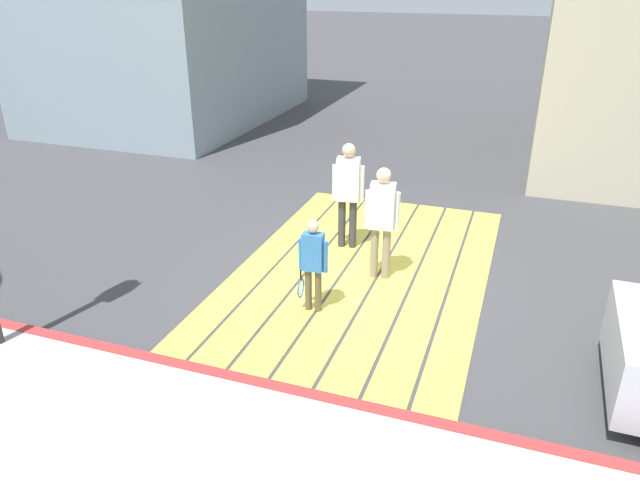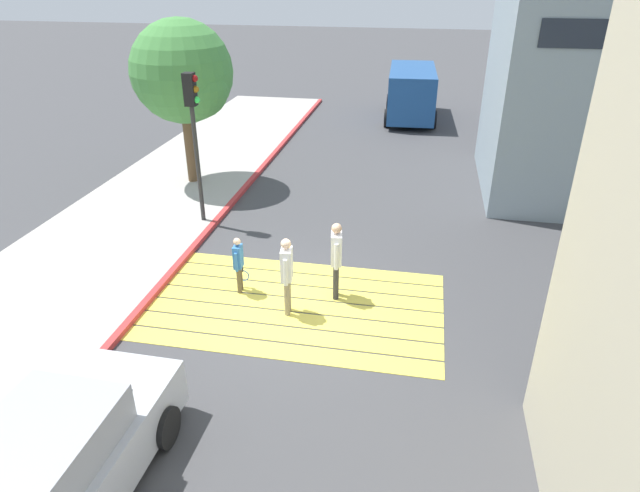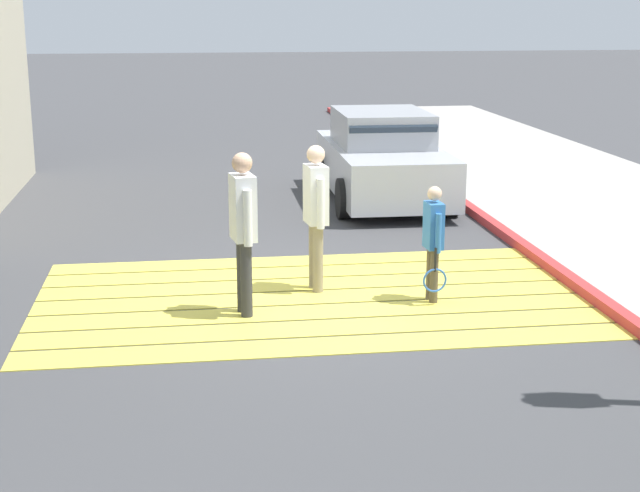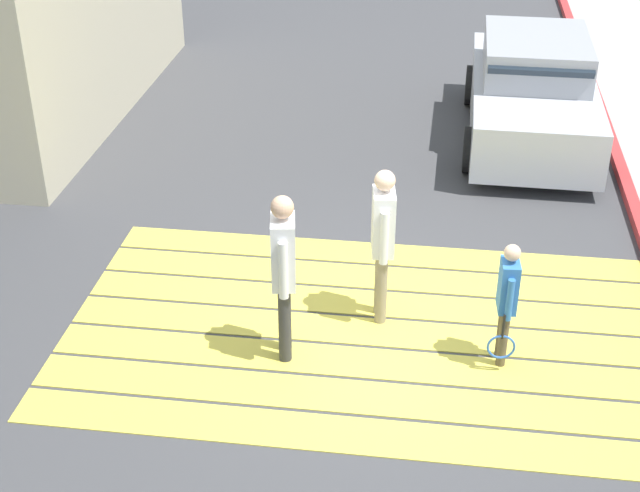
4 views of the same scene
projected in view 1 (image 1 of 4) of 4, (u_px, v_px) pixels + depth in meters
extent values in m
plane|color=#424244|center=(362.00, 271.00, 9.53)|extent=(120.00, 120.00, 0.00)
cube|color=#EAD64C|center=(468.00, 288.00, 9.03)|extent=(6.40, 0.50, 0.01)
cube|color=#EAD64C|center=(431.00, 282.00, 9.19)|extent=(6.40, 0.50, 0.01)
cube|color=#EAD64C|center=(396.00, 276.00, 9.36)|extent=(6.40, 0.50, 0.01)
cube|color=#EAD64C|center=(362.00, 271.00, 9.53)|extent=(6.40, 0.50, 0.01)
cube|color=#EAD64C|center=(330.00, 266.00, 9.69)|extent=(6.40, 0.50, 0.01)
cube|color=#EAD64C|center=(298.00, 261.00, 9.86)|extent=(6.40, 0.50, 0.01)
cube|color=#EAD64C|center=(267.00, 256.00, 10.02)|extent=(6.40, 0.50, 0.01)
cube|color=#BC3333|center=(283.00, 392.00, 6.72)|extent=(0.16, 40.00, 0.13)
cylinder|color=gray|center=(374.00, 252.00, 9.19)|extent=(0.13, 0.13, 0.84)
cylinder|color=gray|center=(386.00, 253.00, 9.15)|extent=(0.13, 0.13, 0.84)
cube|color=white|center=(382.00, 206.00, 8.85)|extent=(0.27, 0.39, 0.70)
sphere|color=beige|center=(384.00, 175.00, 8.65)|extent=(0.22, 0.22, 0.22)
cylinder|color=white|center=(368.00, 209.00, 8.92)|extent=(0.09, 0.09, 0.59)
cylinder|color=white|center=(397.00, 212.00, 8.84)|extent=(0.09, 0.09, 0.59)
cylinder|color=#333338|center=(342.00, 223.00, 10.20)|extent=(0.13, 0.13, 0.86)
cylinder|color=#333338|center=(353.00, 224.00, 10.17)|extent=(0.13, 0.13, 0.86)
cube|color=white|center=(348.00, 179.00, 9.85)|extent=(0.29, 0.41, 0.72)
sphere|color=tan|center=(349.00, 150.00, 9.65)|extent=(0.22, 0.22, 0.22)
cylinder|color=white|center=(335.00, 183.00, 9.92)|extent=(0.09, 0.09, 0.61)
cylinder|color=white|center=(361.00, 184.00, 9.85)|extent=(0.09, 0.09, 0.61)
cylinder|color=brown|center=(308.00, 290.00, 8.33)|extent=(0.10, 0.10, 0.64)
cylinder|color=brown|center=(318.00, 291.00, 8.29)|extent=(0.10, 0.10, 0.64)
cube|color=#3372BF|center=(313.00, 252.00, 8.06)|extent=(0.19, 0.29, 0.54)
sphere|color=beige|center=(313.00, 226.00, 7.91)|extent=(0.17, 0.17, 0.17)
cylinder|color=#3372BF|center=(301.00, 254.00, 8.13)|extent=(0.07, 0.07, 0.46)
cylinder|color=#3372BF|center=(325.00, 257.00, 8.04)|extent=(0.07, 0.07, 0.46)
cylinder|color=black|center=(301.00, 272.00, 8.28)|extent=(0.03, 0.03, 0.28)
torus|color=blue|center=(301.00, 288.00, 8.39)|extent=(0.28, 0.04, 0.28)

